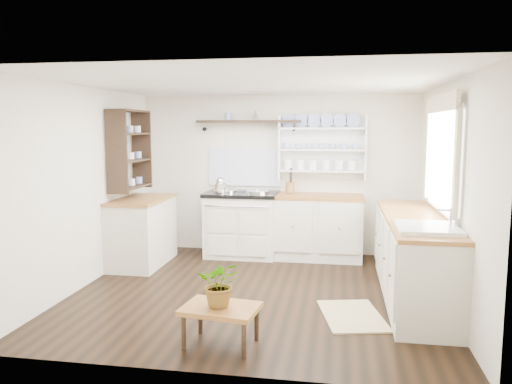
% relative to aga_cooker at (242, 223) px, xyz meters
% --- Properties ---
extents(floor, '(4.00, 3.80, 0.01)m').
position_rel_aga_cooker_xyz_m(floor, '(0.47, -1.57, -0.47)').
color(floor, black).
rests_on(floor, ground).
extents(wall_back, '(4.00, 0.02, 2.30)m').
position_rel_aga_cooker_xyz_m(wall_back, '(0.47, 0.33, 0.68)').
color(wall_back, silver).
rests_on(wall_back, ground).
extents(wall_right, '(0.02, 3.80, 2.30)m').
position_rel_aga_cooker_xyz_m(wall_right, '(2.47, -1.57, 0.68)').
color(wall_right, silver).
rests_on(wall_right, ground).
extents(wall_left, '(0.02, 3.80, 2.30)m').
position_rel_aga_cooker_xyz_m(wall_left, '(-1.53, -1.57, 0.68)').
color(wall_left, silver).
rests_on(wall_left, ground).
extents(ceiling, '(4.00, 3.80, 0.01)m').
position_rel_aga_cooker_xyz_m(ceiling, '(0.47, -1.57, 1.83)').
color(ceiling, white).
rests_on(ceiling, wall_back).
extents(window, '(0.08, 1.55, 1.22)m').
position_rel_aga_cooker_xyz_m(window, '(2.42, -1.42, 1.10)').
color(window, white).
rests_on(window, wall_right).
extents(aga_cooker, '(1.03, 0.71, 0.95)m').
position_rel_aga_cooker_xyz_m(aga_cooker, '(0.00, 0.00, 0.00)').
color(aga_cooker, silver).
rests_on(aga_cooker, floor).
extents(back_cabinets, '(1.27, 0.63, 0.90)m').
position_rel_aga_cooker_xyz_m(back_cabinets, '(1.07, 0.03, -0.01)').
color(back_cabinets, beige).
rests_on(back_cabinets, floor).
extents(right_cabinets, '(0.62, 2.43, 0.90)m').
position_rel_aga_cooker_xyz_m(right_cabinets, '(2.17, -1.47, -0.01)').
color(right_cabinets, beige).
rests_on(right_cabinets, floor).
extents(belfast_sink, '(0.55, 0.60, 0.45)m').
position_rel_aga_cooker_xyz_m(belfast_sink, '(2.17, -2.22, 0.33)').
color(belfast_sink, white).
rests_on(belfast_sink, right_cabinets).
extents(left_cabinets, '(0.62, 1.13, 0.90)m').
position_rel_aga_cooker_xyz_m(left_cabinets, '(-1.23, -0.67, -0.01)').
color(left_cabinets, beige).
rests_on(left_cabinets, floor).
extents(plate_rack, '(1.20, 0.22, 0.90)m').
position_rel_aga_cooker_xyz_m(plate_rack, '(1.12, 0.29, 1.09)').
color(plate_rack, white).
rests_on(plate_rack, wall_back).
extents(high_shelf, '(1.50, 0.29, 0.16)m').
position_rel_aga_cooker_xyz_m(high_shelf, '(0.07, 0.21, 1.44)').
color(high_shelf, black).
rests_on(high_shelf, wall_back).
extents(left_shelving, '(0.28, 0.80, 1.05)m').
position_rel_aga_cooker_xyz_m(left_shelving, '(-1.37, -0.67, 1.08)').
color(left_shelving, black).
rests_on(left_shelving, wall_left).
extents(kettle, '(0.17, 0.17, 0.20)m').
position_rel_aga_cooker_xyz_m(kettle, '(-0.28, -0.12, 0.56)').
color(kettle, silver).
rests_on(kettle, aga_cooker).
extents(utensil_crock, '(0.13, 0.13, 0.15)m').
position_rel_aga_cooker_xyz_m(utensil_crock, '(0.68, 0.11, 0.52)').
color(utensil_crock, brown).
rests_on(utensil_crock, back_cabinets).
extents(center_table, '(0.68, 0.53, 0.34)m').
position_rel_aga_cooker_xyz_m(center_table, '(0.40, -2.97, -0.17)').
color(center_table, brown).
rests_on(center_table, floor).
extents(potted_plant, '(0.40, 0.36, 0.40)m').
position_rel_aga_cooker_xyz_m(potted_plant, '(0.40, -2.97, 0.07)').
color(potted_plant, '#3F7233').
rests_on(potted_plant, center_table).
extents(floor_rug, '(0.72, 0.95, 0.02)m').
position_rel_aga_cooker_xyz_m(floor_rug, '(1.52, -2.13, -0.46)').
color(floor_rug, '#8D7D52').
rests_on(floor_rug, floor).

